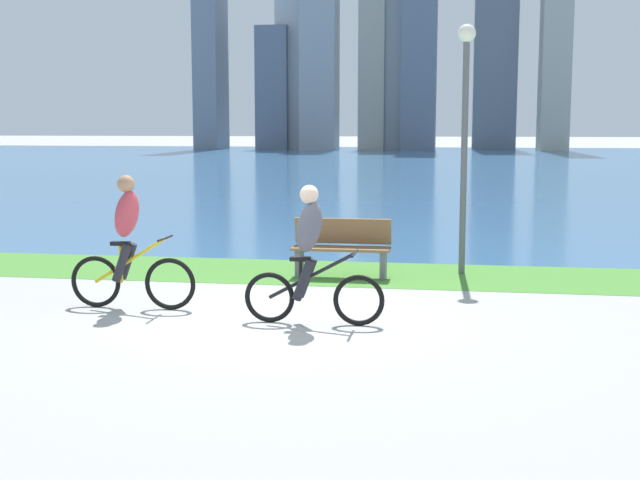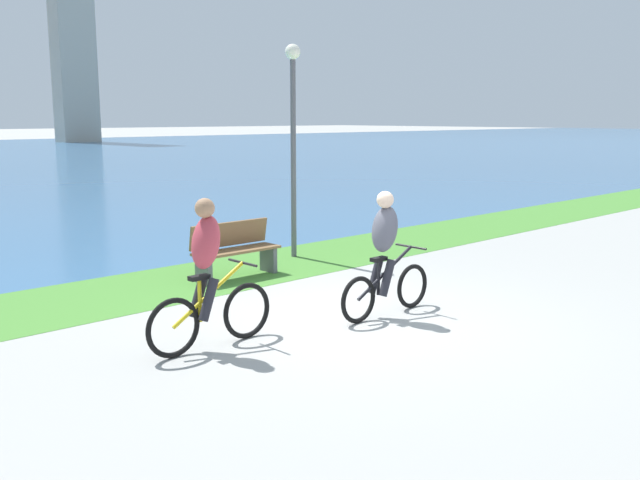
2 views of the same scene
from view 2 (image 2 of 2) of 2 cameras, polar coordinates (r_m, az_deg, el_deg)
name	(u,v)px [view 2 (image 2 of 2)]	position (r m, az deg, el deg)	size (l,w,h in m)	color
ground_plane	(357,318)	(9.21, 2.99, -6.33)	(300.00, 300.00, 0.00)	#9E9E99
grass_strip_bayside	(210,276)	(11.67, -8.90, -2.93)	(120.00, 2.31, 0.01)	#478433
cyclist_lead	(385,254)	(9.16, 5.28, -1.12)	(1.67, 0.52, 1.64)	black
cyclist_trailing	(208,275)	(7.92, -9.07, -2.84)	(1.66, 0.52, 1.71)	black
bench_near_path	(235,250)	(11.49, -6.92, -0.81)	(1.50, 0.47, 0.90)	brown
lamppost_tall	(293,119)	(12.93, -2.19, 9.72)	(0.28, 0.28, 3.86)	#595960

